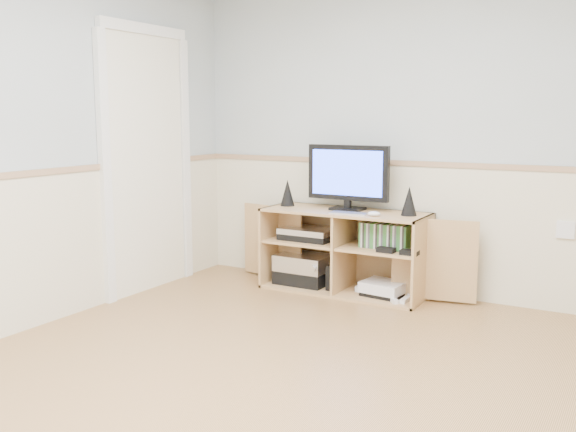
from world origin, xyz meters
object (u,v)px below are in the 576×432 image
object	(u,v)px
monitor	(348,175)
game_consoles	(383,289)
media_cabinet	(347,249)
keyboard	(349,213)

from	to	relation	value
monitor	game_consoles	size ratio (longest dim) A/B	1.47
media_cabinet	monitor	size ratio (longest dim) A/B	3.03
monitor	game_consoles	bearing A→B (deg)	-10.31
media_cabinet	game_consoles	distance (m)	0.43
keyboard	media_cabinet	bearing A→B (deg)	110.23
monitor	keyboard	bearing A→B (deg)	-62.49
media_cabinet	game_consoles	xyz separation A→B (m)	(0.33, -0.07, -0.26)
monitor	keyboard	distance (m)	0.34
monitor	game_consoles	world-z (taller)	monitor
monitor	keyboard	world-z (taller)	monitor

